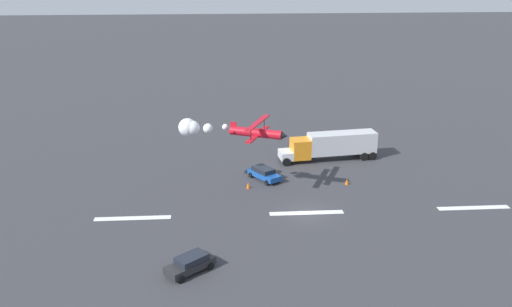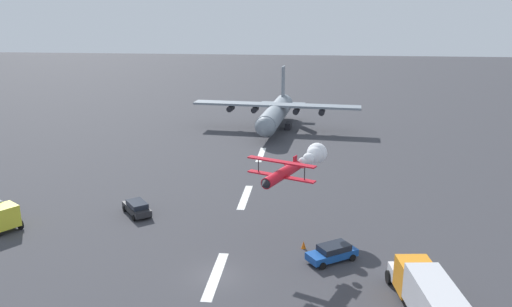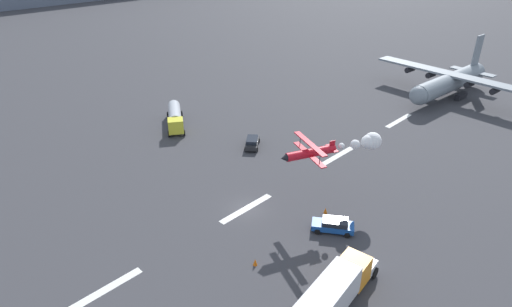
# 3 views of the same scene
# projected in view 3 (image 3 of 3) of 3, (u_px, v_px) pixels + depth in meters

# --- Properties ---
(ground_plane) EXTENTS (440.00, 440.00, 0.00)m
(ground_plane) POSITION_uv_depth(u_px,v_px,m) (246.00, 208.00, 50.55)
(ground_plane) COLOR #38383D
(ground_plane) RESTS_ON ground
(runway_stripe_2) EXTENTS (8.00, 0.90, 0.01)m
(runway_stripe_2) POSITION_uv_depth(u_px,v_px,m) (102.00, 291.00, 38.96)
(runway_stripe_2) COLOR white
(runway_stripe_2) RESTS_ON ground
(runway_stripe_3) EXTENTS (8.00, 0.90, 0.01)m
(runway_stripe_3) POSITION_uv_depth(u_px,v_px,m) (246.00, 208.00, 50.55)
(runway_stripe_3) COLOR white
(runway_stripe_3) RESTS_ON ground
(runway_stripe_4) EXTENTS (8.00, 0.90, 0.01)m
(runway_stripe_4) POSITION_uv_depth(u_px,v_px,m) (337.00, 156.00, 62.14)
(runway_stripe_4) COLOR white
(runway_stripe_4) RESTS_ON ground
(runway_stripe_5) EXTENTS (8.00, 0.90, 0.01)m
(runway_stripe_5) POSITION_uv_depth(u_px,v_px,m) (399.00, 121.00, 73.73)
(runway_stripe_5) COLOR white
(runway_stripe_5) RESTS_ON ground
(cargo_transport_plane) EXTENTS (24.20, 31.35, 10.82)m
(cargo_transport_plane) POSITION_uv_depth(u_px,v_px,m) (448.00, 82.00, 82.10)
(cargo_transport_plane) COLOR gray
(cargo_transport_plane) RESTS_ON ground
(stunt_biplane_red) EXTENTS (12.33, 7.38, 2.45)m
(stunt_biplane_red) POSITION_uv_depth(u_px,v_px,m) (351.00, 145.00, 48.85)
(stunt_biplane_red) COLOR red
(semi_truck_orange) EXTENTS (13.41, 4.49, 3.70)m
(semi_truck_orange) POSITION_uv_depth(u_px,v_px,m) (331.00, 297.00, 35.67)
(semi_truck_orange) COLOR silver
(semi_truck_orange) RESTS_ON ground
(fuel_tanker_truck) EXTENTS (7.32, 9.18, 2.90)m
(fuel_tanker_truck) POSITION_uv_depth(u_px,v_px,m) (175.00, 117.00, 70.87)
(fuel_tanker_truck) COLOR yellow
(fuel_tanker_truck) RESTS_ON ground
(followme_car_yellow) EXTENTS (4.06, 4.80, 1.52)m
(followme_car_yellow) POSITION_uv_depth(u_px,v_px,m) (333.00, 225.00, 46.41)
(followme_car_yellow) COLOR #194CA5
(followme_car_yellow) RESTS_ON ground
(airport_staff_sedan) EXTENTS (4.60, 4.23, 1.52)m
(airport_staff_sedan) POSITION_uv_depth(u_px,v_px,m) (252.00, 142.00, 64.53)
(airport_staff_sedan) COLOR #262628
(airport_staff_sedan) RESTS_ON ground
(traffic_cone_near) EXTENTS (0.44, 0.44, 0.75)m
(traffic_cone_near) POSITION_uv_depth(u_px,v_px,m) (255.00, 262.00, 41.87)
(traffic_cone_near) COLOR orange
(traffic_cone_near) RESTS_ON ground
(traffic_cone_far) EXTENTS (0.44, 0.44, 0.75)m
(traffic_cone_far) POSITION_uv_depth(u_px,v_px,m) (325.00, 210.00, 49.54)
(traffic_cone_far) COLOR orange
(traffic_cone_far) RESTS_ON ground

